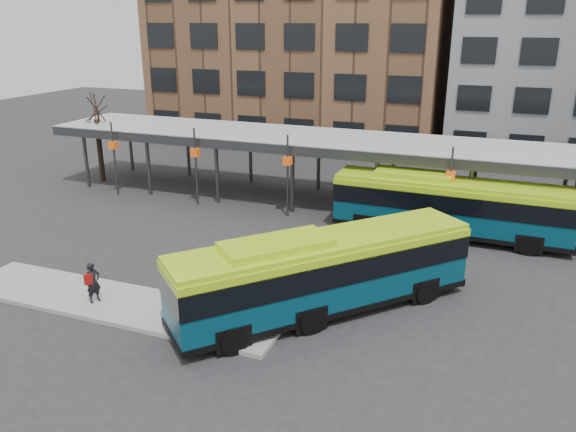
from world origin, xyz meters
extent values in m
plane|color=#28282B|center=(0.00, 0.00, 0.00)|extent=(120.00, 120.00, 0.00)
cube|color=gray|center=(-5.50, -3.00, 0.09)|extent=(14.00, 3.00, 0.18)
cube|color=#999B9E|center=(0.00, 13.00, 4.00)|extent=(40.00, 6.00, 0.35)
cube|color=#383A3D|center=(0.00, 10.00, 3.85)|extent=(40.00, 0.15, 0.55)
cylinder|color=#383A3D|center=(-18.00, 10.50, 1.90)|extent=(0.24, 0.24, 3.80)
cylinder|color=#383A3D|center=(-18.00, 15.50, 1.90)|extent=(0.24, 0.24, 3.80)
cylinder|color=#383A3D|center=(-13.00, 10.50, 1.90)|extent=(0.24, 0.24, 3.80)
cylinder|color=#383A3D|center=(-13.00, 15.50, 1.90)|extent=(0.24, 0.24, 3.80)
cylinder|color=#383A3D|center=(-8.00, 10.50, 1.90)|extent=(0.24, 0.24, 3.80)
cylinder|color=#383A3D|center=(-8.00, 15.50, 1.90)|extent=(0.24, 0.24, 3.80)
cylinder|color=#383A3D|center=(-3.00, 10.50, 1.90)|extent=(0.24, 0.24, 3.80)
cylinder|color=#383A3D|center=(-3.00, 15.50, 1.90)|extent=(0.24, 0.24, 3.80)
cylinder|color=#383A3D|center=(2.00, 10.50, 1.90)|extent=(0.24, 0.24, 3.80)
cylinder|color=#383A3D|center=(2.00, 15.50, 1.90)|extent=(0.24, 0.24, 3.80)
cylinder|color=#383A3D|center=(7.00, 10.50, 1.90)|extent=(0.24, 0.24, 3.80)
cylinder|color=#383A3D|center=(7.00, 15.50, 1.90)|extent=(0.24, 0.24, 3.80)
cylinder|color=#383A3D|center=(12.00, 10.50, 1.90)|extent=(0.24, 0.24, 3.80)
cylinder|color=#383A3D|center=(12.00, 15.50, 1.90)|extent=(0.24, 0.24, 3.80)
cylinder|color=#383A3D|center=(-15.00, 9.70, 2.40)|extent=(0.12, 0.12, 4.80)
cube|color=#C7470B|center=(-15.00, 9.70, 3.30)|extent=(0.45, 0.45, 0.45)
cylinder|color=#383A3D|center=(-9.00, 9.70, 2.40)|extent=(0.12, 0.12, 4.80)
cube|color=#C7470B|center=(-9.00, 9.70, 3.30)|extent=(0.45, 0.45, 0.45)
cylinder|color=#383A3D|center=(-3.00, 9.70, 2.40)|extent=(0.12, 0.12, 4.80)
cube|color=#C7470B|center=(-3.00, 9.70, 3.30)|extent=(0.45, 0.45, 0.45)
cylinder|color=#383A3D|center=(6.00, 9.70, 2.40)|extent=(0.12, 0.12, 4.80)
cube|color=#C7470B|center=(6.00, 9.70, 3.30)|extent=(0.45, 0.45, 0.45)
cylinder|color=black|center=(-18.00, 12.00, 2.20)|extent=(0.36, 0.36, 4.40)
cylinder|color=black|center=(-17.90, 12.00, 4.80)|extent=(0.08, 1.63, 1.59)
cylinder|color=black|center=(-18.00, 12.10, 4.80)|extent=(1.63, 0.13, 1.59)
cylinder|color=black|center=(-18.10, 11.99, 4.80)|extent=(0.15, 1.63, 1.59)
cylinder|color=black|center=(-18.00, 11.90, 4.80)|extent=(1.63, 0.10, 1.59)
cube|color=brown|center=(-10.00, 32.00, 11.00)|extent=(26.00, 14.00, 22.00)
cube|color=#073A50|center=(2.41, -0.53, 1.61)|extent=(10.06, 10.62, 2.52)
cube|color=black|center=(2.41, -0.53, 2.12)|extent=(10.14, 10.69, 0.96)
cube|color=#A9D515|center=(2.41, -0.53, 2.98)|extent=(9.99, 10.55, 0.20)
cube|color=#A9D515|center=(1.05, -2.02, 3.18)|extent=(4.07, 4.20, 0.35)
cube|color=black|center=(2.41, -0.53, 0.47)|extent=(10.15, 10.70, 0.24)
cylinder|color=black|center=(6.06, 1.60, 0.50)|extent=(0.91, 0.95, 1.01)
cylinder|color=black|center=(4.24, 3.27, 0.50)|extent=(0.91, 0.95, 1.01)
cylinder|color=black|center=(2.50, -2.26, 0.50)|extent=(0.91, 0.95, 1.01)
cylinder|color=black|center=(0.69, -0.59, 0.50)|extent=(0.91, 0.95, 1.01)
cylinder|color=black|center=(0.45, -4.48, 0.50)|extent=(0.91, 0.95, 1.01)
cylinder|color=black|center=(-1.36, -2.81, 0.50)|extent=(0.91, 0.95, 1.01)
cube|color=#073A50|center=(6.12, 9.71, 1.60)|extent=(12.03, 2.71, 2.50)
cube|color=black|center=(6.12, 9.71, 2.10)|extent=(12.08, 2.77, 0.95)
cube|color=#A9D515|center=(6.12, 9.71, 2.95)|extent=(12.03, 2.61, 0.20)
cube|color=#A9D515|center=(4.12, 9.74, 3.15)|extent=(4.03, 1.87, 0.35)
cube|color=black|center=(6.12, 9.71, 0.47)|extent=(12.09, 2.77, 0.24)
cylinder|color=black|center=(10.09, 8.42, 0.50)|extent=(1.00, 0.32, 1.00)
cylinder|color=black|center=(10.13, 10.86, 0.50)|extent=(1.00, 0.32, 1.00)
cylinder|color=black|center=(4.90, 8.51, 0.50)|extent=(1.00, 0.32, 1.00)
cylinder|color=black|center=(4.94, 10.95, 0.50)|extent=(1.00, 0.32, 1.00)
cylinder|color=black|center=(1.90, 8.57, 0.50)|extent=(1.00, 0.32, 1.00)
cylinder|color=black|center=(1.95, 11.00, 0.50)|extent=(1.00, 0.32, 1.00)
imported|color=black|center=(-6.30, -3.34, 1.02)|extent=(0.60, 0.72, 1.67)
cube|color=#9C110E|center=(-6.36, -3.51, 1.24)|extent=(0.28, 0.36, 0.45)
imported|color=slate|center=(10.88, 12.19, 0.47)|extent=(1.81, 0.66, 0.95)
imported|color=slate|center=(11.79, 11.81, 0.49)|extent=(1.68, 0.61, 0.99)
camera|label=1|loc=(8.14, -19.41, 10.88)|focal=35.00mm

